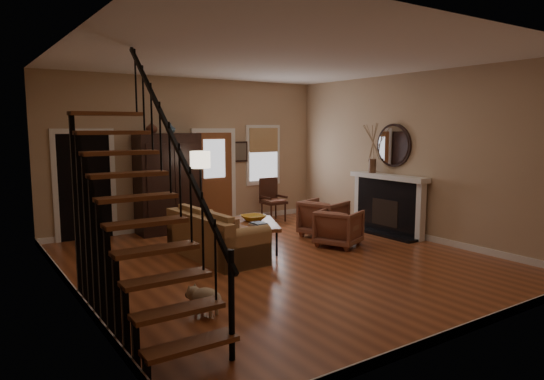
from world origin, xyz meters
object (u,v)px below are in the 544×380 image
armchair_right (324,218)px  floor_lamp (201,195)px  armchair_left (339,228)px  side_chair (274,200)px  armoire (168,183)px  sofa (216,235)px  coffee_table (255,235)px

armchair_right → floor_lamp: 2.54m
armchair_left → side_chair: (0.35, 2.72, 0.16)m
armoire → floor_lamp: armoire is taller
sofa → coffee_table: (0.87, 0.11, -0.13)m
floor_lamp → side_chair: floor_lamp is taller
armchair_right → armoire: bearing=30.9°
armchair_right → side_chair: (0.05, 1.91, 0.13)m
coffee_table → armchair_left: armchair_left is taller
armoire → floor_lamp: 0.94m
armchair_left → floor_lamp: floor_lamp is taller
armchair_left → armchair_right: bearing=-45.2°
floor_lamp → armchair_left: bearing=-48.2°
armoire → side_chair: armoire is taller
coffee_table → side_chair: 2.68m
floor_lamp → armchair_right: bearing=-30.5°
armoire → coffee_table: size_ratio=1.63×
floor_lamp → sofa: bearing=-106.2°
armoire → floor_lamp: bearing=-67.5°
coffee_table → armchair_right: armchair_right is taller
sofa → side_chair: size_ratio=2.00×
armchair_right → side_chair: side_chair is taller
floor_lamp → side_chair: size_ratio=1.72×
armchair_left → side_chair: side_chair is taller
coffee_table → armchair_right: size_ratio=1.55×
sofa → armoire: bearing=85.1°
armchair_right → floor_lamp: bearing=40.6°
sofa → floor_lamp: 1.61m
armchair_right → armchair_left: bearing=140.6°
armoire → side_chair: (2.55, -0.20, -0.54)m
side_chair → sofa: bearing=-141.0°
side_chair → armoire: bearing=175.5°
armoire → armchair_right: 3.34m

